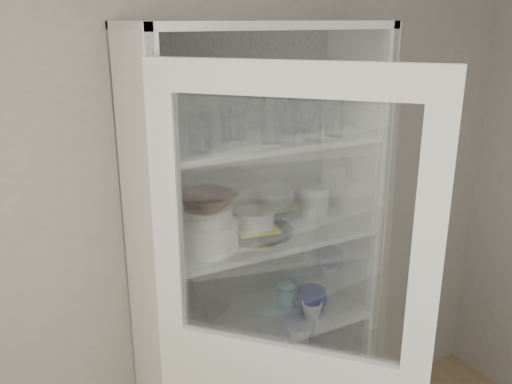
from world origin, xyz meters
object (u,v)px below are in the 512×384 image
measuring_cups (188,347)px  plate_stack_front (207,235)px  tin_box (320,369)px  pantry_cabinet (249,294)px  goblet_0 (168,120)px  grey_bowl_stack (315,202)px  mug_white (312,311)px  goblet_2 (296,109)px  cream_bowl (207,214)px  terracotta_bowl (206,200)px  goblet_3 (296,105)px  goblet_1 (256,109)px  white_ramekin (255,218)px  plate_stack_back (161,230)px  mug_blue (312,300)px  glass_platter (255,231)px  teal_jar (286,295)px  yellow_trivet (255,227)px  mug_teal (296,287)px  white_canister (171,320)px

measuring_cups → plate_stack_front: bearing=18.2°
plate_stack_front → tin_box: (0.58, 0.03, -0.82)m
pantry_cabinet → goblet_0: bearing=172.9°
grey_bowl_stack → mug_white: grey_bowl_stack is taller
goblet_2 → pantry_cabinet: bearing=-170.2°
cream_bowl → terracotta_bowl: (0.00, 0.00, 0.06)m
goblet_2 → goblet_3: 0.01m
goblet_1 → cream_bowl: size_ratio=0.95×
goblet_2 → measuring_cups: size_ratio=1.56×
white_ramekin → goblet_1: bearing=59.1°
goblet_3 → plate_stack_back: goblet_3 is taller
grey_bowl_stack → goblet_2: bearing=125.5°
terracotta_bowl → mug_blue: bearing=-2.1°
glass_platter → plate_stack_front: bearing=-166.9°
plate_stack_back → goblet_3: bearing=2.0°
pantry_cabinet → grey_bowl_stack: (0.31, -0.04, 0.39)m
plate_stack_front → teal_jar: size_ratio=2.35×
yellow_trivet → teal_jar: bearing=8.2°
terracotta_bowl → glass_platter: terracotta_bowl is taller
pantry_cabinet → mug_white: size_ratio=23.08×
glass_platter → white_ramekin: bearing=0.0°
goblet_1 → plate_stack_back: size_ratio=0.92×
pantry_cabinet → mug_teal: (0.25, 0.00, -0.03)m
plate_stack_front → white_ramekin: plate_stack_front is taller
yellow_trivet → mug_blue: yellow_trivet is taller
plate_stack_front → pantry_cabinet: bearing=27.4°
glass_platter → mug_white: (0.21, -0.13, -0.37)m
pantry_cabinet → mug_blue: bearing=-31.9°
terracotta_bowl → teal_jar: bearing=11.1°
grey_bowl_stack → measuring_cups: (-0.67, -0.13, -0.45)m
grey_bowl_stack → terracotta_bowl: bearing=-170.5°
measuring_cups → goblet_1: bearing=26.9°
goblet_1 → yellow_trivet: size_ratio=1.08×
pantry_cabinet → teal_jar: 0.17m
yellow_trivet → teal_jar: yellow_trivet is taller
plate_stack_back → white_canister: bearing=-79.7°
goblet_0 → tin_box: goblet_0 is taller
goblet_1 → teal_jar: (0.10, -0.10, -0.84)m
terracotta_bowl → teal_jar: size_ratio=2.18×
yellow_trivet → white_ramekin: white_ramekin is taller
plate_stack_back → terracotta_bowl: size_ratio=0.90×
mug_white → yellow_trivet: bearing=160.0°
mug_blue → mug_white: (-0.04, -0.06, -0.01)m
terracotta_bowl → white_ramekin: size_ratio=1.40×
tin_box → white_canister: bearing=173.0°
measuring_cups → teal_jar: bearing=12.6°
teal_jar → goblet_0: bearing=169.7°
pantry_cabinet → glass_platter: bearing=-97.7°
terracotta_bowl → yellow_trivet: (0.24, 0.06, -0.18)m
goblet_1 → goblet_2: 0.19m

